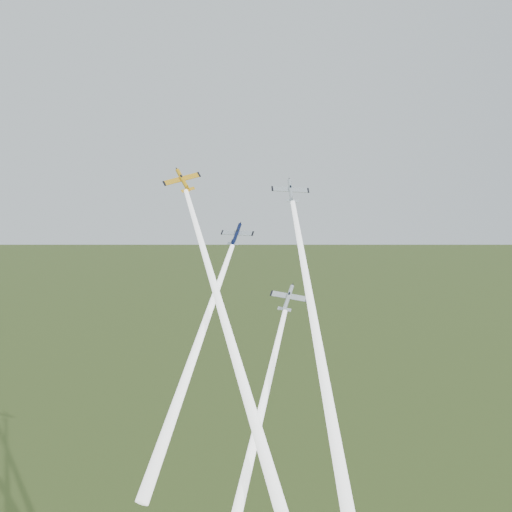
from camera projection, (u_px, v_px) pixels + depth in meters
name	position (u px, v px, depth m)	size (l,w,h in m)	color
plane_yellow	(183.00, 180.00, 139.94)	(8.51, 8.44, 1.33)	#FFB216
smoke_trail_yellow	(230.00, 340.00, 116.15)	(2.30, 2.30, 76.31)	white
plane_navy	(236.00, 234.00, 137.57)	(7.42, 7.36, 1.16)	#0D153B
smoke_trail_navy	(193.00, 357.00, 119.66)	(2.30, 2.30, 54.73)	white
plane_silver_right	(291.00, 191.00, 132.80)	(7.96, 7.90, 1.25)	silver
smoke_trail_silver_right	(320.00, 355.00, 108.44)	(2.30, 2.30, 71.79)	white
plane_silver_low	(288.00, 298.00, 129.51)	(7.87, 7.80, 1.23)	silver
smoke_trail_silver_low	(251.00, 453.00, 109.97)	(2.30, 2.30, 59.38)	white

